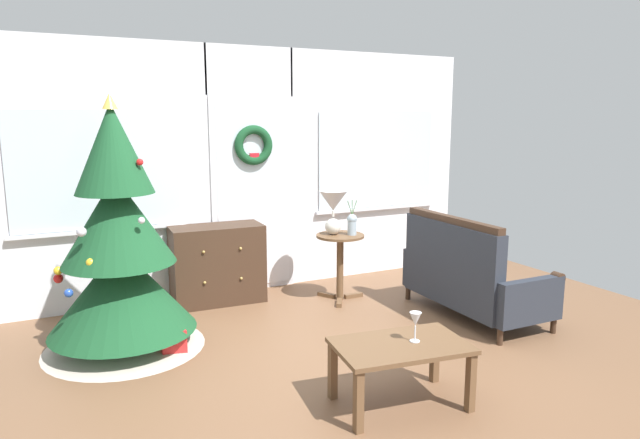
# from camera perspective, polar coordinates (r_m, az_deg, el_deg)

# --- Properties ---
(ground_plane) EXTENTS (6.76, 6.76, 0.00)m
(ground_plane) POSITION_cam_1_polar(r_m,az_deg,el_deg) (4.47, 2.63, -13.91)
(ground_plane) COLOR brown
(back_wall_with_door) EXTENTS (5.20, 0.19, 2.55)m
(back_wall_with_door) POSITION_cam_1_polar(r_m,az_deg,el_deg) (6.01, -6.95, 4.94)
(back_wall_with_door) COLOR white
(back_wall_with_door) RESTS_ON ground
(christmas_tree) EXTENTS (1.26, 1.26, 2.01)m
(christmas_tree) POSITION_cam_1_polar(r_m,az_deg,el_deg) (4.72, -19.55, -3.45)
(christmas_tree) COLOR #4C331E
(christmas_tree) RESTS_ON ground
(dresser_cabinet) EXTENTS (0.92, 0.47, 0.78)m
(dresser_cabinet) POSITION_cam_1_polar(r_m,az_deg,el_deg) (5.75, -10.30, -4.44)
(dresser_cabinet) COLOR #3D281C
(dresser_cabinet) RESTS_ON ground
(settee_sofa) EXTENTS (0.74, 1.44, 0.96)m
(settee_sofa) POSITION_cam_1_polar(r_m,az_deg,el_deg) (5.42, 14.59, -5.67)
(settee_sofa) COLOR #3D281C
(settee_sofa) RESTS_ON ground
(side_table) EXTENTS (0.50, 0.48, 0.68)m
(side_table) POSITION_cam_1_polar(r_m,az_deg,el_deg) (5.70, 2.04, -3.45)
(side_table) COLOR brown
(side_table) RESTS_ON ground
(table_lamp) EXTENTS (0.28, 0.28, 0.44)m
(table_lamp) POSITION_cam_1_polar(r_m,az_deg,el_deg) (5.61, 1.33, 1.33)
(table_lamp) COLOR silver
(table_lamp) RESTS_ON side_table
(flower_vase) EXTENTS (0.11, 0.10, 0.35)m
(flower_vase) POSITION_cam_1_polar(r_m,az_deg,el_deg) (5.63, 3.24, -0.39)
(flower_vase) COLOR #99ADBC
(flower_vase) RESTS_ON side_table
(coffee_table) EXTENTS (0.90, 0.63, 0.42)m
(coffee_table) POSITION_cam_1_polar(r_m,az_deg,el_deg) (3.73, 8.13, -13.15)
(coffee_table) COLOR brown
(coffee_table) RESTS_ON ground
(wine_glass) EXTENTS (0.08, 0.08, 0.20)m
(wine_glass) POSITION_cam_1_polar(r_m,az_deg,el_deg) (3.70, 9.59, -9.99)
(wine_glass) COLOR silver
(wine_glass) RESTS_ON coffee_table
(gift_box) EXTENTS (0.19, 0.17, 0.19)m
(gift_box) POSITION_cam_1_polar(r_m,az_deg,el_deg) (4.70, -14.64, -11.74)
(gift_box) COLOR red
(gift_box) RESTS_ON ground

